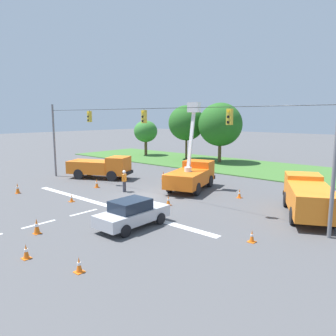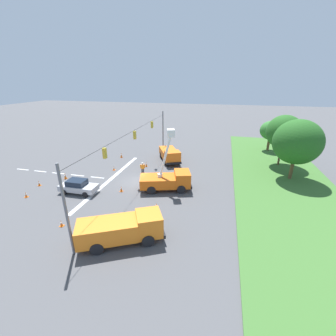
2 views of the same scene
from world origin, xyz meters
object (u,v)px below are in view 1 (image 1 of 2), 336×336
traffic_cone_foreground_left (18,188)px  tree_far_west (146,131)px  utility_truck_bucket_lift (192,173)px  utility_truck_support_near (101,167)px  traffic_cone_lane_edge_b (168,200)px  tree_centre (220,125)px  road_worker (124,180)px  traffic_cone_mid_right (37,226)px  traffic_cone_far_right (252,236)px  traffic_cone_lane_edge_a (79,265)px  traffic_cone_far_left (26,252)px  utility_truck_support_far (308,196)px  sedan_silver (132,213)px  tree_west (186,123)px  traffic_cone_foreground_right (239,194)px  traffic_cone_centre_line (97,183)px  traffic_cone_mid_left (72,198)px  traffic_cone_near_bucket (163,175)px

traffic_cone_foreground_left → tree_far_west: bearing=112.3°
utility_truck_bucket_lift → utility_truck_support_near: size_ratio=1.10×
traffic_cone_foreground_left → traffic_cone_lane_edge_b: size_ratio=1.17×
utility_truck_support_near → tree_centre: bearing=80.2°
utility_truck_bucket_lift → road_worker: bearing=-129.1°
tree_far_west → traffic_cone_mid_right: 34.25m
tree_far_west → road_worker: tree_far_west is taller
traffic_cone_lane_edge_b → tree_far_west: bearing=138.1°
tree_far_west → traffic_cone_lane_edge_b: 28.85m
traffic_cone_far_right → utility_truck_bucket_lift: bearing=141.5°
traffic_cone_lane_edge_a → traffic_cone_far_left: bearing=-164.4°
tree_centre → traffic_cone_far_right: 27.76m
utility_truck_support_far → sedan_silver: size_ratio=1.62×
tree_west → utility_truck_support_near: (2.26, -16.41, -3.96)m
utility_truck_support_near → traffic_cone_foreground_right: bearing=8.0°
road_worker → traffic_cone_foreground_right: road_worker is taller
utility_truck_bucket_lift → traffic_cone_foreground_left: utility_truck_bucket_lift is taller
tree_centre → utility_truck_support_far: 23.36m
utility_truck_support_near → traffic_cone_lane_edge_a: size_ratio=10.23×
traffic_cone_lane_edge_b → utility_truck_support_near: bearing=165.0°
traffic_cone_centre_line → utility_truck_support_near: bearing=137.3°
tree_centre → traffic_cone_mid_right: size_ratio=9.49×
road_worker → traffic_cone_mid_left: road_worker is taller
traffic_cone_foreground_right → traffic_cone_near_bucket: 9.50m
tree_centre → traffic_cone_near_bucket: tree_centre is taller
road_worker → traffic_cone_near_bucket: bearing=102.1°
tree_far_west → utility_truck_bucket_lift: bearing=-35.9°
sedan_silver → tree_far_west: bearing=133.7°
traffic_cone_near_bucket → traffic_cone_lane_edge_b: traffic_cone_near_bucket is taller
traffic_cone_mid_right → traffic_cone_lane_edge_a: traffic_cone_mid_right is taller
utility_truck_bucket_lift → traffic_cone_near_bucket: size_ratio=9.34×
traffic_cone_mid_right → traffic_cone_centre_line: bearing=127.4°
tree_west → traffic_cone_near_bucket: tree_west is taller
traffic_cone_centre_line → traffic_cone_mid_right: bearing=-52.6°
tree_far_west → traffic_cone_foreground_left: size_ratio=6.54×
utility_truck_bucket_lift → traffic_cone_centre_line: utility_truck_bucket_lift is taller
traffic_cone_foreground_left → traffic_cone_near_bucket: 12.96m
utility_truck_support_far → traffic_cone_lane_edge_b: utility_truck_support_far is taller
tree_centre → traffic_cone_foreground_right: tree_centre is taller
sedan_silver → traffic_cone_centre_line: bearing=153.5°
utility_truck_support_far → traffic_cone_foreground_left: bearing=-154.9°
road_worker → traffic_cone_far_right: (12.77, -3.05, -0.71)m
tree_west → traffic_cone_far_left: 33.67m
sedan_silver → traffic_cone_mid_right: 4.99m
utility_truck_support_near → traffic_cone_centre_line: (3.11, -2.86, -0.77)m
tree_west → traffic_cone_mid_left: size_ratio=12.92×
tree_centre → traffic_cone_lane_edge_a: tree_centre is taller
tree_west → traffic_cone_far_right: bearing=-45.9°
traffic_cone_lane_edge_b → traffic_cone_far_left: traffic_cone_lane_edge_b is taller
traffic_cone_lane_edge_b → road_worker: bearing=172.3°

